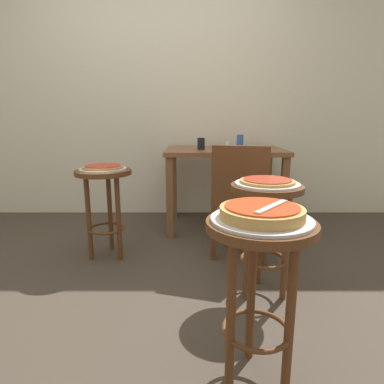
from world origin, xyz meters
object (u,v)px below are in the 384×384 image
at_px(pizza_server_knife, 270,206).
at_px(stool_foreground, 258,264).
at_px(stool_middle, 264,213).
at_px(cup_far_edge, 238,141).
at_px(serving_plate_middle, 266,184).
at_px(pizza_foreground, 260,212).
at_px(condiment_shaker, 226,145).
at_px(serving_plate_foreground, 260,219).
at_px(wooden_chair, 240,197).
at_px(pizza_middle, 266,181).
at_px(cup_near_edge, 199,144).
at_px(pizza_leftside, 101,167).
at_px(dining_table, 222,161).
at_px(stool_leftside, 103,192).
at_px(serving_plate_leftside, 101,169).

bearing_deg(pizza_server_knife, stool_foreground, 95.47).
relative_size(stool_middle, cup_far_edge, 5.31).
xyz_separation_m(serving_plate_middle, cup_far_edge, (0.04, 1.37, 0.14)).
relative_size(pizza_foreground, condiment_shaker, 4.18).
height_order(serving_plate_middle, cup_far_edge, cup_far_edge).
bearing_deg(serving_plate_foreground, stool_middle, 75.61).
distance_m(pizza_foreground, wooden_chair, 1.24).
relative_size(stool_foreground, stool_middle, 1.00).
bearing_deg(condiment_shaker, stool_foreground, -92.25).
xyz_separation_m(pizza_middle, pizza_server_knife, (-0.14, -0.68, 0.04)).
height_order(cup_near_edge, condiment_shaker, cup_near_edge).
bearing_deg(serving_plate_middle, pizza_server_knife, -101.58).
bearing_deg(serving_plate_middle, cup_far_edge, 88.34).
distance_m(stool_middle, serving_plate_middle, 0.17).
height_order(stool_foreground, stool_middle, same).
height_order(pizza_middle, pizza_leftside, same).
distance_m(pizza_leftside, dining_table, 1.20).
height_order(stool_foreground, cup_near_edge, cup_near_edge).
xyz_separation_m(stool_leftside, dining_table, (0.95, 0.73, 0.14)).
distance_m(serving_plate_foreground, dining_table, 1.94).
relative_size(serving_plate_middle, cup_far_edge, 2.87).
height_order(stool_middle, pizza_middle, pizza_middle).
xyz_separation_m(stool_foreground, wooden_chair, (0.11, 1.21, -0.03)).
xyz_separation_m(serving_plate_foreground, dining_table, (0.05, 1.94, -0.03)).
bearing_deg(stool_leftside, serving_plate_middle, -27.20).
height_order(stool_leftside, dining_table, dining_table).
height_order(pizza_foreground, wooden_chair, wooden_chair).
bearing_deg(stool_leftside, pizza_middle, -27.20).
relative_size(pizza_leftside, cup_far_edge, 2.33).
distance_m(pizza_foreground, condiment_shaker, 1.90).
relative_size(stool_leftside, cup_near_edge, 6.21).
height_order(stool_foreground, dining_table, dining_table).
bearing_deg(condiment_shaker, serving_plate_leftside, -144.70).
relative_size(cup_near_edge, pizza_server_knife, 0.49).
bearing_deg(serving_plate_leftside, cup_far_edge, 36.69).
relative_size(pizza_foreground, pizza_leftside, 1.04).
distance_m(stool_foreground, stool_leftside, 1.51).
relative_size(pizza_foreground, cup_near_edge, 2.84).
relative_size(pizza_foreground, serving_plate_middle, 0.85).
bearing_deg(pizza_leftside, cup_far_edge, 36.69).
distance_m(pizza_middle, serving_plate_leftside, 1.20).
bearing_deg(stool_foreground, pizza_foreground, -63.43).
relative_size(condiment_shaker, pizza_server_knife, 0.33).
distance_m(serving_plate_middle, pizza_leftside, 1.20).
xyz_separation_m(serving_plate_middle, cup_near_edge, (-0.34, 1.17, 0.13)).
distance_m(serving_plate_middle, wooden_chair, 0.59).
height_order(serving_plate_leftside, cup_near_edge, cup_near_edge).
bearing_deg(stool_middle, dining_table, 95.30).
bearing_deg(pizza_foreground, stool_middle, 75.61).
distance_m(pizza_foreground, cup_far_edge, 2.05).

